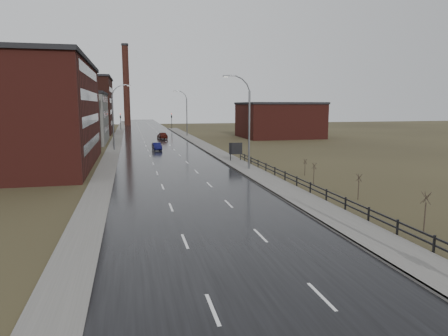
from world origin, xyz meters
TOP-DOWN VIEW (x-y plane):
  - road at (0.00, 60.00)m, footprint 14.00×300.00m
  - sidewalk_right at (8.60, 35.00)m, footprint 3.20×180.00m
  - curb_right at (7.08, 35.00)m, footprint 0.16×180.00m
  - sidewalk_left at (-8.20, 60.00)m, footprint 2.40×260.00m
  - warehouse_mid at (-17.99, 78.00)m, footprint 16.32×20.40m
  - warehouse_far at (-22.99, 108.00)m, footprint 26.52×24.48m
  - building_right at (30.30, 82.00)m, footprint 18.36×16.32m
  - smokestack at (-6.00, 150.00)m, footprint 2.70×2.70m
  - streetlight_right_mid at (8.50, 36.00)m, footprint 3.36×0.28m
  - streetlight_left at (-7.70, 62.00)m, footprint 3.36×0.28m
  - streetlight_right_far at (8.50, 90.00)m, footprint 3.36×0.28m
  - guardrail at (10.30, 18.31)m, footprint 0.10×53.05m
  - shrub_c at (12.55, 10.44)m, footprint 0.61×0.64m
  - shrub_d at (13.32, 19.17)m, footprint 0.52×0.55m
  - shrub_e at (12.65, 26.18)m, footprint 0.52×0.54m
  - shrub_f at (13.87, 30.96)m, footprint 0.45×0.47m
  - billboard at (9.10, 43.46)m, footprint 1.92×0.17m
  - traffic_light_left at (-8.00, 120.00)m, footprint 0.58×2.73m
  - traffic_light_right at (8.00, 120.00)m, footprint 0.58×2.73m
  - car_near at (-0.71, 60.34)m, footprint 1.63×3.94m
  - car_far at (2.10, 83.53)m, footprint 2.40×4.91m

SIDE VIEW (x-z plane):
  - road at x=0.00m, z-range 0.00..0.06m
  - sidewalk_left at x=-8.20m, z-range 0.00..0.12m
  - sidewalk_right at x=8.60m, z-range 0.00..0.18m
  - curb_right at x=7.08m, z-range 0.00..0.18m
  - car_near at x=-0.71m, z-range 0.00..1.27m
  - guardrail at x=10.30m, z-range 0.16..1.26m
  - car_far at x=2.10m, z-range 0.00..1.61m
  - shrub_f at x=13.87m, z-range 0.06..1.94m
  - shrub_e at x=12.65m, z-range 0.07..2.23m
  - shrub_d at x=13.32m, z-range 0.07..2.27m
  - shrub_c at x=12.55m, z-range 0.08..2.66m
  - billboard at x=9.10m, z-range 0.43..3.10m
  - building_right at x=30.30m, z-range 0.01..8.51m
  - traffic_light_left at x=-8.00m, z-range 1.95..7.25m
  - traffic_light_right at x=8.00m, z-range 1.95..7.25m
  - warehouse_mid at x=-17.99m, z-range 0.01..10.51m
  - streetlight_right_mid at x=8.50m, z-range 0.16..11.51m
  - streetlight_left at x=-7.70m, z-range 0.16..11.51m
  - streetlight_right_far at x=8.50m, z-range 0.16..11.51m
  - warehouse_far at x=-22.99m, z-range 0.01..15.51m
  - smokestack at x=-6.00m, z-range 0.15..30.85m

